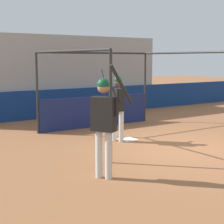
{
  "coord_description": "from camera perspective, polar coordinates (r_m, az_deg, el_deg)",
  "views": [
    {
      "loc": [
        -6.69,
        -6.47,
        2.21
      ],
      "look_at": [
        -1.98,
        0.41,
        1.03
      ],
      "focal_mm": 60.0,
      "sensor_mm": 36.0,
      "label": 1
    }
  ],
  "objects": [
    {
      "name": "player_batter",
      "position": [
        9.99,
        0.82,
        1.54
      ],
      "size": [
        0.58,
        0.98,
        1.93
      ],
      "rotation": [
        0.0,
        0.0,
        1.32
      ],
      "color": "silver",
      "rests_on": "ground"
    },
    {
      "name": "home_plate",
      "position": [
        10.36,
        2.46,
        -4.19
      ],
      "size": [
        0.44,
        0.44,
        0.02
      ],
      "color": "white",
      "rests_on": "ground"
    },
    {
      "name": "player_waiting",
      "position": [
        6.83,
        -1.21,
        -0.89
      ],
      "size": [
        0.66,
        0.63,
        2.12
      ],
      "rotation": [
        0.0,
        0.0,
        -1.03
      ],
      "color": "silver",
      "rests_on": "ground"
    },
    {
      "name": "batting_cage",
      "position": [
        11.61,
        -0.58,
        2.45
      ],
      "size": [
        4.16,
        3.93,
        2.43
      ],
      "color": "#282828",
      "rests_on": "ground"
    },
    {
      "name": "outfield_wall",
      "position": [
        14.61,
        -6.87,
        1.43
      ],
      "size": [
        24.0,
        0.12,
        1.07
      ],
      "color": "navy",
      "rests_on": "ground"
    },
    {
      "name": "baseball",
      "position": [
        11.5,
        -0.75,
        -2.81
      ],
      "size": [
        0.07,
        0.07,
        0.07
      ],
      "color": "white",
      "rests_on": "ground"
    },
    {
      "name": "ground_plane",
      "position": [
        9.56,
        11.34,
        -5.44
      ],
      "size": [
        60.0,
        60.0,
        0.0
      ],
      "primitive_type": "plane",
      "color": "#935B38"
    },
    {
      "name": "bleacher_section",
      "position": [
        16.38,
        -10.29,
        5.7
      ],
      "size": [
        8.7,
        4.0,
        3.15
      ],
      "color": "#9E9E99",
      "rests_on": "ground"
    }
  ]
}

